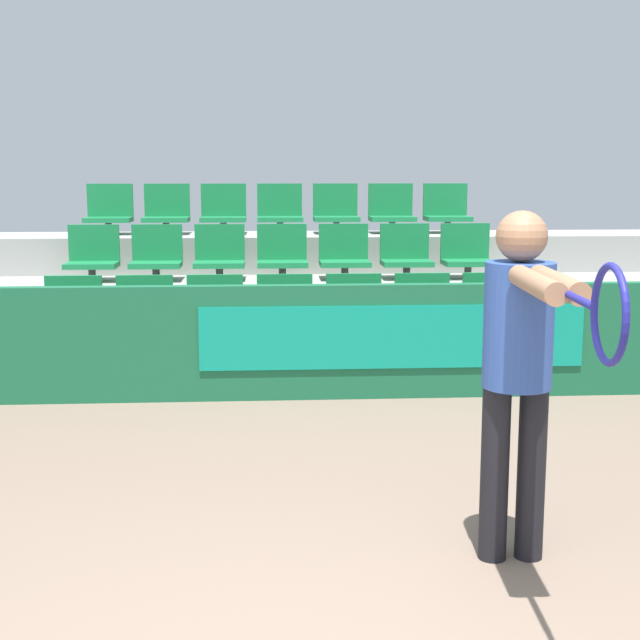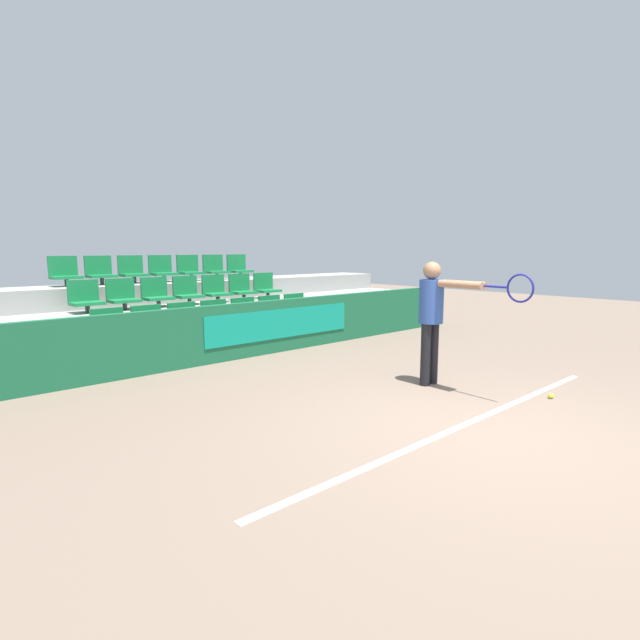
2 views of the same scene
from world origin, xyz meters
name	(u,v)px [view 2 (image 2 of 2)]	position (x,y,z in m)	size (l,w,h in m)	color
ground_plane	(491,430)	(0.00, 0.00, 0.00)	(30.00, 30.00, 0.00)	#7A6656
court_baseline	(468,423)	(0.00, 0.25, 0.00)	(5.60, 0.08, 0.01)	white
barrier_wall	(240,331)	(0.02, 4.42, 0.45)	(11.47, 0.14, 0.91)	#19603D
bleacher_tier_front	(221,342)	(0.00, 5.00, 0.19)	(11.07, 1.01, 0.37)	#9E9E99
bleacher_tier_middle	(192,325)	(0.00, 6.01, 0.37)	(11.07, 1.01, 0.75)	#9E9E99
bleacher_tier_back	(167,310)	(0.00, 7.02, 0.56)	(11.07, 1.01, 1.12)	#9E9E99
stadium_chair_0	(110,328)	(-1.80, 5.12, 0.61)	(0.48, 0.36, 0.53)	#333333
stadium_chair_1	(149,324)	(-1.20, 5.12, 0.61)	(0.48, 0.36, 0.53)	#333333
stadium_chair_2	(185,320)	(-0.60, 5.12, 0.61)	(0.48, 0.36, 0.53)	#333333
stadium_chair_3	(217,317)	(0.00, 5.12, 0.61)	(0.48, 0.36, 0.53)	#333333
stadium_chair_4	(246,314)	(0.60, 5.12, 0.61)	(0.48, 0.36, 0.53)	#333333
stadium_chair_5	(272,311)	(1.20, 5.12, 0.61)	(0.48, 0.36, 0.53)	#333333
stadium_chair_6	(297,309)	(1.80, 5.12, 0.61)	(0.48, 0.36, 0.53)	#333333
stadium_chair_7	(85,298)	(-1.80, 6.13, 0.98)	(0.48, 0.36, 0.53)	#333333
stadium_chair_8	(123,296)	(-1.20, 6.13, 0.98)	(0.48, 0.36, 0.53)	#333333
stadium_chair_9	(157,294)	(-0.60, 6.13, 0.98)	(0.48, 0.36, 0.53)	#333333
stadium_chair_10	(187,292)	(0.00, 6.13, 0.98)	(0.48, 0.36, 0.53)	#333333
stadium_chair_11	(216,290)	(0.60, 6.13, 0.98)	(0.48, 0.36, 0.53)	#333333
stadium_chair_12	(242,288)	(1.20, 6.13, 0.98)	(0.48, 0.36, 0.53)	#333333
stadium_chair_13	(266,287)	(1.80, 6.13, 0.98)	(0.48, 0.36, 0.53)	#333333
stadium_chair_14	(65,273)	(-1.80, 7.13, 1.36)	(0.48, 0.36, 0.53)	#333333
stadium_chair_15	(100,272)	(-1.20, 7.13, 1.36)	(0.48, 0.36, 0.53)	#333333
stadium_chair_16	(133,271)	(-0.60, 7.13, 1.36)	(0.48, 0.36, 0.53)	#333333
stadium_chair_17	(162,270)	(0.00, 7.13, 1.36)	(0.48, 0.36, 0.53)	#333333
stadium_chair_18	(190,269)	(0.60, 7.13, 1.36)	(0.48, 0.36, 0.53)	#333333
stadium_chair_19	(215,268)	(1.20, 7.13, 1.36)	(0.48, 0.36, 0.53)	#333333
stadium_chair_20	(239,268)	(1.80, 7.13, 1.36)	(0.48, 0.36, 0.53)	#333333
tennis_player	(435,310)	(0.95, 1.33, 0.99)	(0.31, 1.53, 1.61)	black
tennis_ball	(551,396)	(1.48, 0.03, 0.03)	(0.07, 0.07, 0.07)	#CCDB33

